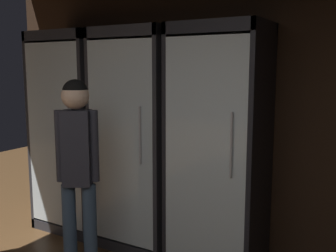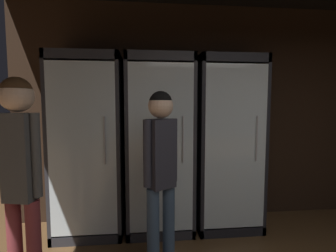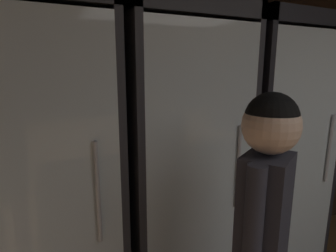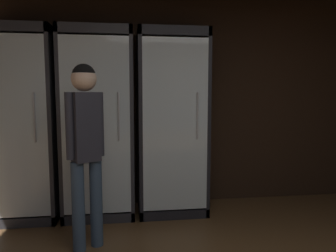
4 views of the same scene
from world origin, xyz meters
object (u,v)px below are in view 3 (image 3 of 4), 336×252
object	(u,v)px
cooler_far_left	(44,198)
shopper_near	(261,247)
cooler_left	(176,172)
cooler_center	(267,156)

from	to	relation	value
cooler_far_left	shopper_near	size ratio (longest dim) A/B	1.27
cooler_left	cooler_center	distance (m)	0.83
cooler_far_left	shopper_near	xyz separation A→B (m)	(0.79, -0.83, -0.01)
cooler_far_left	cooler_center	size ratio (longest dim) A/B	1.00
cooler_left	cooler_center	bearing A→B (deg)	-0.13
cooler_center	shopper_near	xyz separation A→B (m)	(-0.87, -0.83, -0.02)
cooler_center	cooler_left	bearing A→B (deg)	179.87
cooler_left	shopper_near	bearing A→B (deg)	-92.76
cooler_left	shopper_near	world-z (taller)	cooler_left
cooler_far_left	cooler_center	distance (m)	1.65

